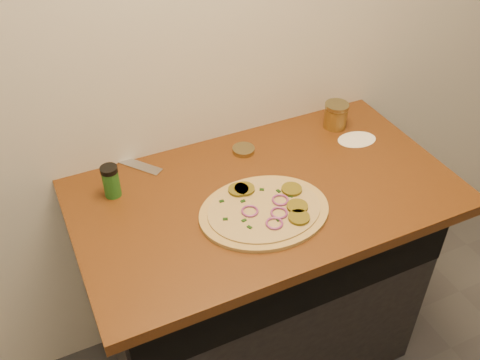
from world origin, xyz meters
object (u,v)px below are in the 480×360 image
chefs_knife (116,157)px  spice_shaker (111,181)px  salsa_jar (336,115)px  pizza (265,210)px

chefs_knife → spice_shaker: 0.20m
chefs_knife → salsa_jar: salsa_jar is taller
pizza → spice_shaker: size_ratio=3.88×
chefs_knife → pizza: bearing=-53.7°
pizza → chefs_knife: bearing=126.3°
pizza → chefs_knife: 0.56m
chefs_knife → salsa_jar: 0.79m
salsa_jar → spice_shaker: (-0.83, -0.03, 0.01)m
pizza → salsa_jar: (0.45, 0.31, 0.04)m
pizza → spice_shaker: spice_shaker is taller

